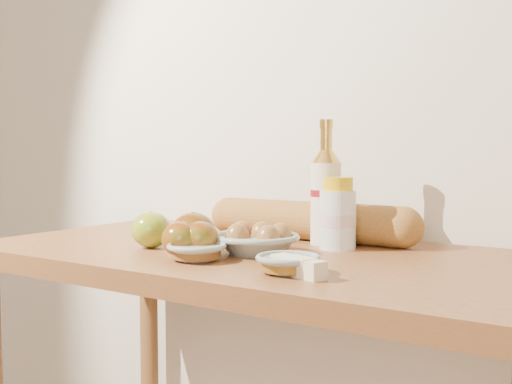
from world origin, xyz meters
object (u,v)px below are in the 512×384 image
bourbon_bottle (326,194)px  baguette (309,221)px  egg_bowl (257,241)px  table (264,312)px  cream_bottle (338,216)px

bourbon_bottle → baguette: bearing=153.7°
baguette → bourbon_bottle: bearing=-31.1°
egg_bowl → baguette: baguette is taller
table → bourbon_bottle: (0.06, 0.15, 0.23)m
baguette → cream_bottle: bearing=-37.1°
table → baguette: 0.25m
table → egg_bowl: size_ratio=5.96×
bourbon_bottle → baguette: size_ratio=0.51×
cream_bottle → egg_bowl: (-0.11, -0.14, -0.04)m
bourbon_bottle → cream_bottle: bourbon_bottle is taller
bourbon_bottle → table: bearing=-108.4°
egg_bowl → baguette: bearing=90.6°
table → cream_bottle: cream_bottle is taller
bourbon_bottle → cream_bottle: size_ratio=1.81×
bourbon_bottle → baguette: 0.09m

